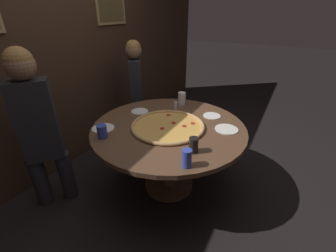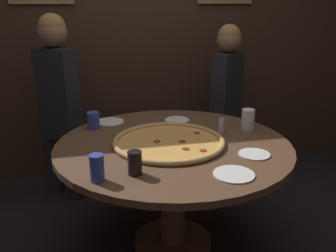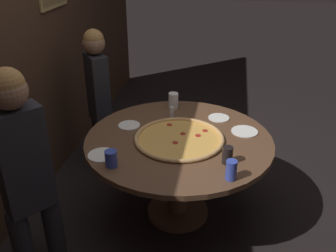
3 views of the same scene
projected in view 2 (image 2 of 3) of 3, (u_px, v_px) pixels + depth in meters
name	position (u px, v px, depth m)	size (l,w,h in m)	color
ground_plane	(173.00, 244.00, 2.56)	(24.00, 24.00, 0.00)	black
back_wall	(138.00, 32.00, 3.37)	(6.40, 0.08, 2.60)	#3D281C
dining_table	(173.00, 164.00, 2.37)	(1.46, 1.46, 0.74)	brown
giant_pizza	(169.00, 142.00, 2.30)	(0.69, 0.69, 0.03)	#E5A84C
drink_cup_far_left	(135.00, 163.00, 1.89)	(0.07, 0.07, 0.12)	black
drink_cup_beside_pizza	(93.00, 120.00, 2.57)	(0.08, 0.08, 0.12)	#384CB7
drink_cup_centre_back	(248.00, 120.00, 2.54)	(0.09, 0.09, 0.14)	white
drink_cup_far_right	(97.00, 168.00, 1.82)	(0.07, 0.07, 0.14)	#384CB7
white_plate_near_front	(254.00, 154.00, 2.14)	(0.18, 0.18, 0.01)	white
white_plate_beside_cup	(177.00, 120.00, 2.75)	(0.18, 0.18, 0.01)	white
white_plate_far_back	(110.00, 122.00, 2.71)	(0.20, 0.20, 0.01)	white
white_plate_left_side	(234.00, 174.00, 1.89)	(0.21, 0.21, 0.01)	white
condiment_shaker	(222.00, 125.00, 2.49)	(0.04, 0.04, 0.10)	silver
diner_far_right	(59.00, 98.00, 2.95)	(0.37, 0.34, 1.49)	#232328
diner_centre_back	(226.00, 95.00, 3.29)	(0.35, 0.31, 1.39)	#232328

